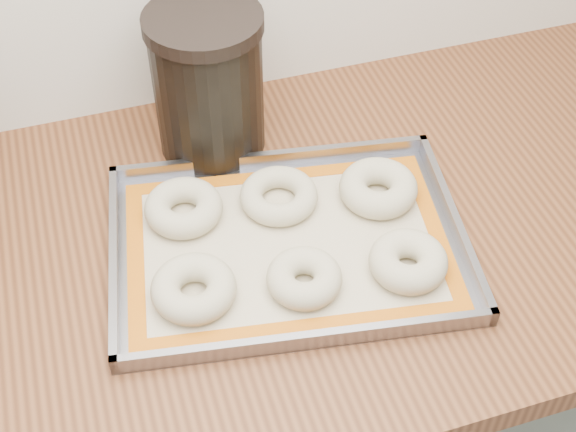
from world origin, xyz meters
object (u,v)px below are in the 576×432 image
object	(u,v)px
bagel_front_right	(408,261)
bagel_back_left	(184,208)
bagel_front_left	(194,289)
baking_tray	(288,244)
bagel_back_right	(378,188)
canister_right	(208,83)
bagel_front_mid	(304,278)
bagel_back_mid	(279,196)

from	to	relation	value
bagel_front_right	bagel_back_left	xyz separation A→B (m)	(-0.25, 0.18, -0.00)
bagel_front_left	baking_tray	bearing A→B (deg)	19.60
bagel_front_left	bagel_back_right	xyz separation A→B (m)	(0.28, 0.10, 0.00)
baking_tray	bagel_back_left	bearing A→B (deg)	142.23
bagel_front_left	canister_right	bearing A→B (deg)	71.75
bagel_front_left	bagel_front_mid	size ratio (longest dim) A/B	1.12
bagel_front_mid	canister_right	size ratio (longest dim) A/B	0.43
bagel_front_left	bagel_back_left	xyz separation A→B (m)	(0.02, 0.14, -0.00)
bagel_back_mid	canister_right	distance (m)	0.19
bagel_front_mid	bagel_back_right	distance (m)	0.19
bagel_front_right	bagel_back_right	distance (m)	0.14
baking_tray	bagel_back_right	bearing A→B (deg)	17.81
bagel_front_left	bagel_back_right	world-z (taller)	bagel_back_right
bagel_back_left	canister_right	size ratio (longest dim) A/B	0.48
bagel_front_mid	bagel_back_right	size ratio (longest dim) A/B	0.87
bagel_back_left	bagel_back_mid	bearing A→B (deg)	-6.55
bagel_front_mid	bagel_back_right	xyz separation A→B (m)	(0.15, 0.12, 0.00)
bagel_back_right	bagel_front_left	bearing A→B (deg)	-161.32
bagel_front_left	bagel_front_right	distance (m)	0.27
bagel_front_left	bagel_back_left	size ratio (longest dim) A/B	1.00
bagel_front_left	canister_right	size ratio (longest dim) A/B	0.48
bagel_back_mid	bagel_front_left	bearing A→B (deg)	-139.67
baking_tray	bagel_front_left	world-z (taller)	bagel_front_left
bagel_back_mid	bagel_front_right	bearing A→B (deg)	-53.99
bagel_front_right	bagel_back_mid	world-z (taller)	bagel_front_right
baking_tray	bagel_back_mid	xyz separation A→B (m)	(0.01, 0.08, 0.01)
bagel_front_mid	bagel_front_right	world-z (taller)	bagel_front_right
bagel_front_mid	bagel_front_left	bearing A→B (deg)	169.55
bagel_back_left	canister_right	bearing A→B (deg)	62.28
bagel_front_right	bagel_back_left	size ratio (longest dim) A/B	0.95
bagel_front_mid	bagel_back_mid	xyz separation A→B (m)	(0.01, 0.15, -0.00)
bagel_front_mid	bagel_back_left	world-z (taller)	same
bagel_front_right	canister_right	distance (m)	0.38
bagel_back_left	bagel_front_left	bearing A→B (deg)	-97.45
bagel_front_right	canister_right	bearing A→B (deg)	118.40
bagel_front_left	bagel_back_mid	distance (m)	0.19
bagel_front_mid	bagel_front_right	xyz separation A→B (m)	(0.13, -0.01, 0.00)
bagel_back_left	bagel_back_right	size ratio (longest dim) A/B	0.97
bagel_front_right	bagel_back_right	size ratio (longest dim) A/B	0.92
bagel_front_left	bagel_front_right	xyz separation A→B (m)	(0.27, -0.04, 0.00)
baking_tray	bagel_front_left	xyz separation A→B (m)	(-0.14, -0.05, 0.02)
bagel_front_left	bagel_front_mid	world-z (taller)	bagel_front_left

